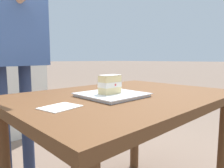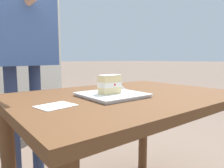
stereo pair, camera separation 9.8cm
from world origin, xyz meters
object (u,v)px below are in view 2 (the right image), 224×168
object	(u,v)px
patio_table	(126,116)
paper_napkin	(56,106)
diner_person	(21,23)
cake_slice	(110,84)
dessert_fork	(124,88)
dessert_plate	(112,95)

from	to	relation	value
patio_table	paper_napkin	distance (m)	0.42
paper_napkin	diner_person	size ratio (longest dim) A/B	0.09
cake_slice	paper_napkin	world-z (taller)	cake_slice
paper_napkin	diner_person	bearing A→B (deg)	-96.17
patio_table	dessert_fork	xyz separation A→B (m)	(-0.10, -0.13, 0.12)
cake_slice	dessert_fork	size ratio (longest dim) A/B	0.64
patio_table	dessert_fork	size ratio (longest dim) A/B	7.09
dessert_fork	diner_person	xyz separation A→B (m)	(0.42, -0.54, 0.41)
cake_slice	diner_person	bearing A→B (deg)	-73.52
cake_slice	dessert_fork	distance (m)	0.27
dessert_fork	diner_person	size ratio (longest dim) A/B	0.09
cake_slice	diner_person	world-z (taller)	diner_person
dessert_plate	paper_napkin	distance (m)	0.30
dessert_plate	cake_slice	size ratio (longest dim) A/B	2.75
dessert_fork	paper_napkin	xyz separation A→B (m)	(0.50, 0.18, -0.00)
dessert_fork	paper_napkin	world-z (taller)	dessert_fork
patio_table	cake_slice	bearing A→B (deg)	7.60
dessert_plate	cake_slice	world-z (taller)	cake_slice
diner_person	paper_napkin	bearing A→B (deg)	83.83
patio_table	cake_slice	world-z (taller)	cake_slice
dessert_plate	dessert_fork	distance (m)	0.25
patio_table	cake_slice	size ratio (longest dim) A/B	11.14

